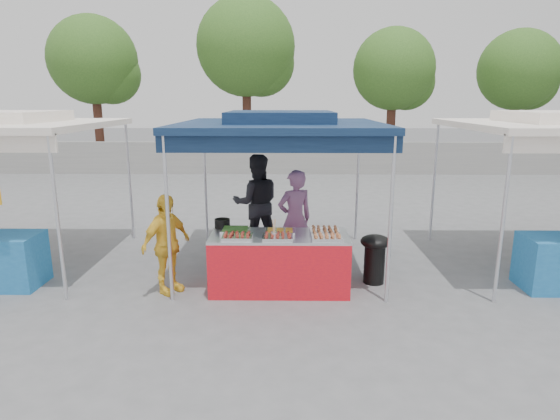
{
  "coord_description": "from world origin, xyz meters",
  "views": [
    {
      "loc": [
        0.09,
        -6.59,
        2.75
      ],
      "look_at": [
        0.0,
        0.6,
        1.05
      ],
      "focal_mm": 30.0,
      "sensor_mm": 36.0,
      "label": 1
    }
  ],
  "objects_px": {
    "cooking_pot": "(222,223)",
    "helper_man": "(257,203)",
    "wok_burner": "(375,255)",
    "vendor_table": "(279,262)",
    "vendor_woman": "(295,219)",
    "customer_person": "(166,244)"
  },
  "relations": [
    {
      "from": "wok_burner",
      "to": "vendor_woman",
      "type": "distance_m",
      "value": 1.43
    },
    {
      "from": "vendor_table",
      "to": "cooking_pot",
      "type": "height_order",
      "value": "cooking_pot"
    },
    {
      "from": "vendor_table",
      "to": "cooking_pot",
      "type": "bearing_deg",
      "value": 157.39
    },
    {
      "from": "vendor_table",
      "to": "wok_burner",
      "type": "height_order",
      "value": "vendor_table"
    },
    {
      "from": "cooking_pot",
      "to": "customer_person",
      "type": "xyz_separation_m",
      "value": [
        -0.75,
        -0.47,
        -0.19
      ]
    },
    {
      "from": "vendor_woman",
      "to": "customer_person",
      "type": "bearing_deg",
      "value": 6.63
    },
    {
      "from": "vendor_table",
      "to": "wok_burner",
      "type": "bearing_deg",
      "value": 11.65
    },
    {
      "from": "vendor_table",
      "to": "customer_person",
      "type": "distance_m",
      "value": 1.65
    },
    {
      "from": "wok_burner",
      "to": "customer_person",
      "type": "relative_size",
      "value": 0.52
    },
    {
      "from": "wok_burner",
      "to": "vendor_table",
      "type": "bearing_deg",
      "value": -145.32
    },
    {
      "from": "cooking_pot",
      "to": "customer_person",
      "type": "bearing_deg",
      "value": -147.73
    },
    {
      "from": "vendor_table",
      "to": "customer_person",
      "type": "relative_size",
      "value": 1.37
    },
    {
      "from": "customer_person",
      "to": "wok_burner",
      "type": "bearing_deg",
      "value": -48.29
    },
    {
      "from": "vendor_table",
      "to": "helper_man",
      "type": "relative_size",
      "value": 1.11
    },
    {
      "from": "wok_burner",
      "to": "customer_person",
      "type": "xyz_separation_m",
      "value": [
        -3.07,
        -0.41,
        0.28
      ]
    },
    {
      "from": "vendor_table",
      "to": "helper_man",
      "type": "height_order",
      "value": "helper_man"
    },
    {
      "from": "vendor_table",
      "to": "customer_person",
      "type": "height_order",
      "value": "customer_person"
    },
    {
      "from": "cooking_pot",
      "to": "helper_man",
      "type": "relative_size",
      "value": 0.13
    },
    {
      "from": "vendor_woman",
      "to": "customer_person",
      "type": "xyz_separation_m",
      "value": [
        -1.86,
        -1.08,
        -0.1
      ]
    },
    {
      "from": "vendor_table",
      "to": "vendor_woman",
      "type": "relative_size",
      "value": 1.21
    },
    {
      "from": "cooking_pot",
      "to": "customer_person",
      "type": "relative_size",
      "value": 0.16
    },
    {
      "from": "customer_person",
      "to": "vendor_table",
      "type": "bearing_deg",
      "value": -52.04
    }
  ]
}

